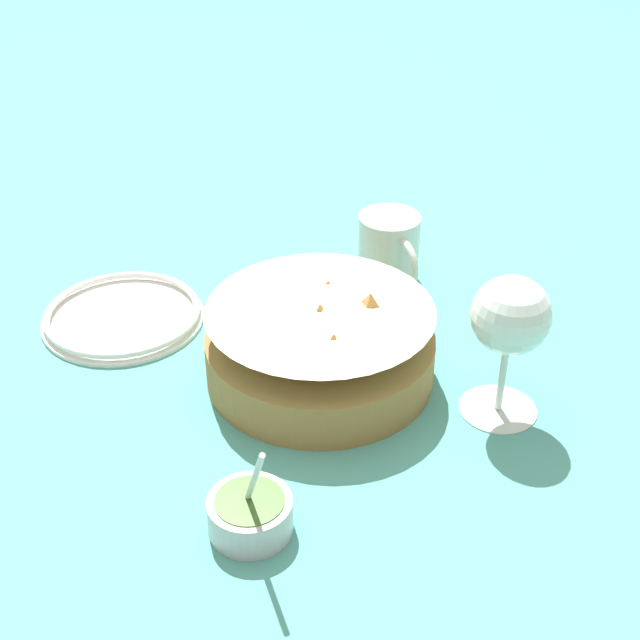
# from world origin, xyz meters

# --- Properties ---
(ground_plane) EXTENTS (4.00, 4.00, 0.00)m
(ground_plane) POSITION_xyz_m (0.00, 0.00, 0.00)
(ground_plane) COLOR teal
(food_basket) EXTENTS (0.23, 0.23, 0.10)m
(food_basket) POSITION_xyz_m (0.03, -0.01, 0.04)
(food_basket) COLOR olive
(food_basket) RESTS_ON ground_plane
(sauce_cup) EXTENTS (0.08, 0.07, 0.12)m
(sauce_cup) POSITION_xyz_m (0.21, -0.14, 0.02)
(sauce_cup) COLOR #B7B7BC
(sauce_cup) RESTS_ON ground_plane
(wine_glass) EXTENTS (0.08, 0.08, 0.15)m
(wine_glass) POSITION_xyz_m (0.15, 0.13, 0.11)
(wine_glass) COLOR silver
(wine_glass) RESTS_ON ground_plane
(beer_mug) EXTENTS (0.11, 0.07, 0.09)m
(beer_mug) POSITION_xyz_m (-0.11, 0.14, 0.04)
(beer_mug) COLOR silver
(beer_mug) RESTS_ON ground_plane
(side_plate) EXTENTS (0.18, 0.18, 0.01)m
(side_plate) POSITION_xyz_m (-0.15, -0.17, 0.01)
(side_plate) COLOR white
(side_plate) RESTS_ON ground_plane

